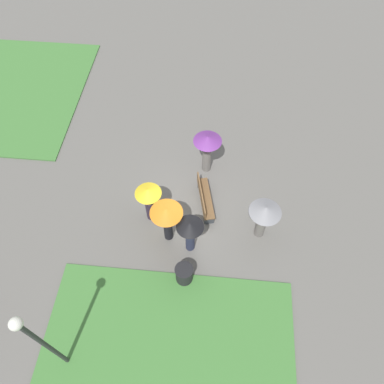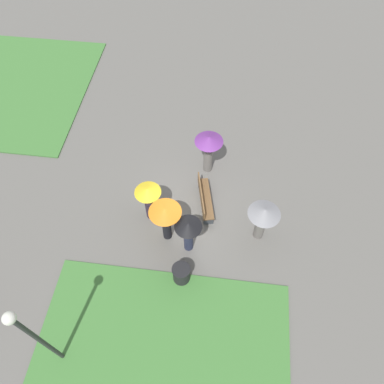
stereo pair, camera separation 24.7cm
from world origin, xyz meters
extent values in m
plane|color=#66635E|center=(0.00, 0.00, 0.00)|extent=(90.00, 90.00, 0.00)
cube|color=#427A38|center=(6.11, 10.21, 0.03)|extent=(8.31, 8.57, 0.06)
cube|color=brown|center=(0.39, -0.69, 0.42)|extent=(1.98, 0.85, 0.05)
cube|color=brown|center=(0.35, -0.51, 0.68)|extent=(1.89, 0.49, 0.45)
cube|color=#383D42|center=(-0.46, -0.88, 0.20)|extent=(0.16, 0.39, 0.40)
cube|color=#383D42|center=(1.23, -0.49, 0.20)|extent=(0.16, 0.39, 0.40)
cylinder|color=#2D2D30|center=(-5.79, 3.15, 2.02)|extent=(0.12, 0.12, 4.04)
sphere|color=white|center=(-5.79, 3.15, 4.20)|extent=(0.32, 0.32, 0.32)
cylinder|color=#232326|center=(-2.79, -0.17, 0.40)|extent=(0.59, 0.59, 0.80)
cylinder|color=black|center=(-2.79, -0.17, 0.81)|extent=(0.64, 0.64, 0.03)
cylinder|color=#282D47|center=(-1.54, -0.26, 0.48)|extent=(0.46, 0.46, 0.97)
sphere|color=beige|center=(-1.54, -0.26, 1.08)|extent=(0.22, 0.22, 0.22)
cylinder|color=#4C4C4F|center=(-1.54, -0.26, 1.36)|extent=(0.02, 0.02, 0.35)
cone|color=black|center=(-1.54, -0.26, 1.65)|extent=(0.96, 0.96, 0.23)
cylinder|color=#2D2333|center=(-0.36, 1.35, 0.50)|extent=(0.42, 0.42, 1.01)
sphere|color=beige|center=(-0.36, 1.35, 1.12)|extent=(0.22, 0.22, 0.22)
cylinder|color=#4C4C4F|center=(-0.36, 1.35, 1.41)|extent=(0.02, 0.02, 0.35)
cone|color=gold|center=(-0.36, 1.35, 1.69)|extent=(0.97, 0.97, 0.22)
cylinder|color=black|center=(-1.18, 0.58, 0.58)|extent=(0.45, 0.45, 1.16)
sphere|color=#997051|center=(-1.18, 0.58, 1.27)|extent=(0.21, 0.21, 0.21)
cylinder|color=#4C4C4F|center=(-1.18, 0.58, 1.54)|extent=(0.02, 0.02, 0.35)
cone|color=orange|center=(-1.18, 0.58, 1.83)|extent=(1.15, 1.15, 0.22)
cylinder|color=slate|center=(-0.72, -2.79, 0.49)|extent=(0.51, 0.51, 0.97)
sphere|color=tan|center=(-0.72, -2.79, 1.08)|extent=(0.22, 0.22, 0.22)
cylinder|color=#4C4C4F|center=(-0.72, -2.79, 1.37)|extent=(0.02, 0.02, 0.35)
cone|color=gray|center=(-0.72, -2.79, 1.68)|extent=(1.15, 1.15, 0.28)
cylinder|color=slate|center=(2.19, -0.59, 0.59)|extent=(0.42, 0.42, 1.18)
sphere|color=brown|center=(2.19, -0.59, 1.28)|extent=(0.20, 0.20, 0.20)
cylinder|color=#4C4C4F|center=(2.19, -0.59, 1.55)|extent=(0.02, 0.02, 0.35)
cone|color=#703389|center=(2.19, -0.59, 1.85)|extent=(1.13, 1.13, 0.25)
camera|label=1|loc=(-7.66, -0.90, 12.57)|focal=35.00mm
camera|label=2|loc=(-7.63, -1.14, 12.57)|focal=35.00mm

